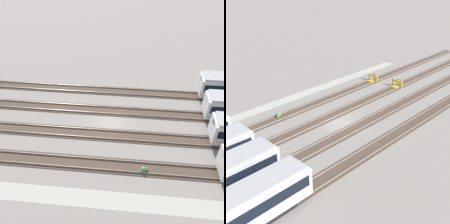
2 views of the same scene
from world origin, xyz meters
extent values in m
plane|color=gray|center=(0.00, 0.00, 0.00)|extent=(400.00, 400.00, 0.00)
cube|color=#9E9E93|center=(0.00, -11.30, 0.00)|extent=(54.00, 2.00, 0.01)
cube|color=#47382D|center=(0.00, -7.06, 0.03)|extent=(90.00, 2.23, 0.06)
cube|color=slate|center=(0.00, -6.35, 0.14)|extent=(90.00, 0.07, 0.15)
cube|color=slate|center=(0.00, -7.78, 0.14)|extent=(90.00, 0.07, 0.15)
cube|color=#47382D|center=(0.00, -2.35, 0.03)|extent=(90.00, 2.24, 0.06)
cube|color=slate|center=(0.00, -1.64, 0.14)|extent=(90.00, 0.07, 0.15)
cube|color=slate|center=(0.00, -3.07, 0.14)|extent=(90.00, 0.07, 0.15)
cube|color=#47382D|center=(0.00, 2.35, 0.03)|extent=(90.00, 2.24, 0.06)
cube|color=slate|center=(0.00, 3.07, 0.14)|extent=(90.00, 0.07, 0.15)
cube|color=slate|center=(0.00, 1.64, 0.14)|extent=(90.00, 0.07, 0.15)
cube|color=#47382D|center=(0.00, 7.06, 0.03)|extent=(90.00, 2.23, 0.06)
cube|color=slate|center=(0.00, 7.78, 0.14)|extent=(90.00, 0.07, 0.15)
cube|color=slate|center=(0.00, 6.35, 0.14)|extent=(90.00, 0.07, 0.15)
cube|color=#B21E99|center=(12.24, 7.06, 3.05)|extent=(0.08, 0.70, 0.56)
cube|color=black|center=(15.62, 7.08, 0.35)|extent=(3.61, 2.26, 0.70)
cube|color=#B21E99|center=(12.25, -2.08, 3.05)|extent=(0.10, 0.70, 0.56)
cube|color=#B21E99|center=(12.24, 2.33, 3.05)|extent=(0.08, 0.70, 0.56)
cube|color=black|center=(15.62, 2.35, 0.35)|extent=(3.61, 2.25, 0.70)
cube|color=gold|center=(-15.90, -6.16, 0.57)|extent=(0.19, 0.19, 1.15)
cube|color=gold|center=(-15.98, -7.96, 0.57)|extent=(0.19, 0.19, 1.15)
cube|color=gold|center=(-15.94, -7.06, 1.00)|extent=(0.33, 2.01, 0.30)
cube|color=gold|center=(-15.39, -7.09, 0.09)|extent=(1.15, 1.13, 0.18)
cube|color=black|center=(-16.12, -7.05, 1.00)|extent=(0.15, 0.60, 0.44)
cube|color=gold|center=(-16.58, -1.45, 0.57)|extent=(0.18, 0.18, 1.15)
cube|color=gold|center=(-16.58, -3.25, 0.57)|extent=(0.18, 0.18, 1.15)
cube|color=gold|center=(-16.58, -2.35, 1.00)|extent=(0.24, 2.00, 0.30)
cube|color=gold|center=(-16.03, -2.35, 0.09)|extent=(1.10, 1.08, 0.18)
cube|color=black|center=(-16.76, -2.35, 1.00)|extent=(0.12, 0.60, 0.44)
sphere|color=#4C7F3D|center=(4.46, -7.44, 0.28)|extent=(0.64, 0.64, 0.64)
sphere|color=#4C7F3D|center=(4.76, -7.32, 0.18)|extent=(0.44, 0.44, 0.44)
sphere|color=#4C7F3D|center=(4.24, -7.62, 0.14)|extent=(0.36, 0.36, 0.36)
camera|label=1|loc=(2.89, -25.30, 23.04)|focal=42.00mm
camera|label=2|loc=(26.34, 25.45, 19.54)|focal=50.00mm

